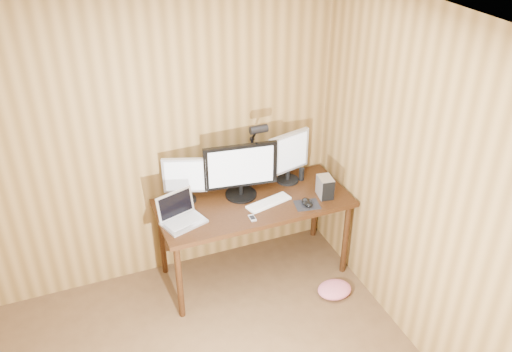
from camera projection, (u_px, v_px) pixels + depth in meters
room_shell at (199, 326)px, 2.63m from camera, size 4.00×4.00×4.00m
desk at (251, 209)px, 4.60m from camera, size 1.60×0.70×0.75m
monitor_center at (241, 170)px, 4.43m from camera, size 0.61×0.27×0.48m
monitor_left at (185, 179)px, 4.38m from camera, size 0.34×0.17×0.40m
monitor_right at (289, 156)px, 4.64m from camera, size 0.41×0.19×0.46m
laptop at (180, 215)px, 4.21m from camera, size 0.38×0.33×0.23m
keyboard at (269, 202)px, 4.45m from camera, size 0.41×0.21×0.02m
mousepad at (307, 205)px, 4.43m from camera, size 0.22×0.19×0.00m
mouse at (307, 202)px, 4.42m from camera, size 0.10×0.13×0.04m
hard_drive at (325, 187)px, 4.51m from camera, size 0.13×0.17×0.18m
phone at (252, 218)px, 4.27m from camera, size 0.05×0.09×0.01m
speaker at (302, 174)px, 4.75m from camera, size 0.05×0.05×0.11m
desk_lamp at (256, 145)px, 4.50m from camera, size 0.15×0.21×0.64m
fabric_pile at (334, 290)px, 4.59m from camera, size 0.34×0.30×0.09m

